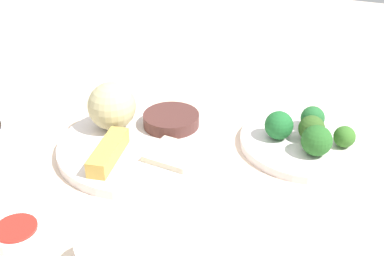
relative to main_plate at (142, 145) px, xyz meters
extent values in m
cube|color=beige|center=(0.00, 0.00, -0.02)|extent=(2.20, 2.20, 0.02)
cylinder|color=white|center=(0.00, 0.00, 0.00)|extent=(0.28, 0.28, 0.02)
sphere|color=tan|center=(0.07, -0.02, 0.05)|extent=(0.08, 0.08, 0.08)
cube|color=gold|center=(0.02, 0.07, 0.02)|extent=(0.05, 0.12, 0.03)
cube|color=beige|center=(-0.07, 0.02, 0.01)|extent=(0.08, 0.08, 0.01)
cylinder|color=#4E2A25|center=(-0.02, -0.07, 0.02)|extent=(0.10, 0.10, 0.02)
cylinder|color=white|center=(-0.26, -0.12, 0.00)|extent=(0.23, 0.23, 0.01)
sphere|color=#335920|center=(-0.26, -0.12, 0.03)|extent=(0.04, 0.04, 0.04)
sphere|color=#23622D|center=(-0.25, -0.16, 0.03)|extent=(0.04, 0.04, 0.04)
sphere|color=#1E652D|center=(-0.21, -0.10, 0.03)|extent=(0.05, 0.05, 0.05)
sphere|color=#346A24|center=(-0.31, -0.12, 0.02)|extent=(0.04, 0.04, 0.04)
sphere|color=#266023|center=(-0.28, -0.08, 0.03)|extent=(0.05, 0.05, 0.05)
cylinder|color=white|center=(0.04, 0.27, 0.00)|extent=(0.07, 0.07, 0.03)
cylinder|color=red|center=(0.04, 0.27, 0.02)|extent=(0.05, 0.05, 0.00)
camera|label=1|loc=(-0.35, 0.61, 0.44)|focal=45.53mm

